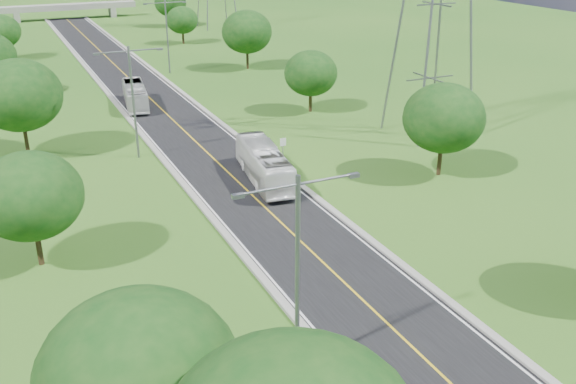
{
  "coord_description": "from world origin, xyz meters",
  "views": [
    {
      "loc": [
        -16.92,
        -10.36,
        19.79
      ],
      "look_at": [
        -0.14,
        25.53,
        3.0
      ],
      "focal_mm": 40.0,
      "sensor_mm": 36.0,
      "label": 1
    }
  ],
  "objects": [
    {
      "name": "tree_rd",
      "position": [
        17.0,
        76.0,
        5.27
      ],
      "size": [
        7.14,
        7.14,
        8.3
      ],
      "color": "black",
      "rests_on": "ground"
    },
    {
      "name": "tree_le",
      "position": [
        -14.5,
        98.0,
        4.33
      ],
      "size": [
        5.88,
        5.88,
        6.84
      ],
      "color": "black",
      "rests_on": "ground"
    },
    {
      "name": "bus_inbound",
      "position": [
        -2.33,
        62.25,
        1.39
      ],
      "size": [
        3.55,
        9.74,
        2.65
      ],
      "primitive_type": "imported",
      "rotation": [
        0.0,
        0.0,
        -0.14
      ],
      "color": "silver",
      "rests_on": "road"
    },
    {
      "name": "tree_la",
      "position": [
        -14.0,
        8.0,
        5.27
      ],
      "size": [
        7.14,
        7.14,
        8.3
      ],
      "color": "black",
      "rests_on": "ground"
    },
    {
      "name": "tree_rf",
      "position": [
        18.0,
        120.0,
        4.64
      ],
      "size": [
        6.3,
        6.3,
        7.33
      ],
      "color": "black",
      "rests_on": "ground"
    },
    {
      "name": "tree_lc",
      "position": [
        -15.0,
        50.0,
        5.58
      ],
      "size": [
        7.56,
        7.56,
        8.79
      ],
      "color": "black",
      "rests_on": "ground"
    },
    {
      "name": "tree_re",
      "position": [
        14.5,
        100.0,
        4.02
      ],
      "size": [
        5.46,
        5.46,
        6.35
      ],
      "color": "black",
      "rests_on": "ground"
    },
    {
      "name": "tree_rc",
      "position": [
        15.0,
        52.0,
        4.33
      ],
      "size": [
        5.88,
        5.88,
        6.84
      ],
      "color": "black",
      "rests_on": "ground"
    },
    {
      "name": "curb_right",
      "position": [
        4.25,
        66.0,
        0.11
      ],
      "size": [
        0.5,
        150.0,
        0.22
      ],
      "primitive_type": "cube",
      "color": "gray",
      "rests_on": "ground"
    },
    {
      "name": "streetlight_far_right",
      "position": [
        6.0,
        78.0,
        5.94
      ],
      "size": [
        5.9,
        0.25,
        10.0
      ],
      "color": "slate",
      "rests_on": "ground"
    },
    {
      "name": "ground",
      "position": [
        0.0,
        60.0,
        0.0
      ],
      "size": [
        260.0,
        260.0,
        0.0
      ],
      "primitive_type": "plane",
      "color": "#275A19",
      "rests_on": "ground"
    },
    {
      "name": "bus_outbound",
      "position": [
        2.07,
        34.8,
        1.52
      ],
      "size": [
        3.95,
        10.76,
        2.93
      ],
      "primitive_type": "imported",
      "rotation": [
        0.0,
        0.0,
        3.0
      ],
      "color": "white",
      "rests_on": "road"
    },
    {
      "name": "tree_rb",
      "position": [
        16.0,
        30.0,
        4.95
      ],
      "size": [
        6.72,
        6.72,
        7.82
      ],
      "color": "black",
      "rests_on": "ground"
    },
    {
      "name": "speed_limit_sign",
      "position": [
        5.2,
        37.98,
        1.6
      ],
      "size": [
        0.55,
        0.09,
        2.4
      ],
      "color": "slate",
      "rests_on": "ground"
    },
    {
      "name": "streetlight_near_left",
      "position": [
        -6.0,
        12.0,
        5.94
      ],
      "size": [
        5.9,
        0.25,
        10.0
      ],
      "color": "slate",
      "rests_on": "ground"
    },
    {
      "name": "curb_left",
      "position": [
        -4.25,
        66.0,
        0.11
      ],
      "size": [
        0.5,
        150.0,
        0.22
      ],
      "primitive_type": "cube",
      "color": "gray",
      "rests_on": "ground"
    },
    {
      "name": "streetlight_mid_left",
      "position": [
        -6.0,
        45.0,
        5.94
      ],
      "size": [
        5.9,
        0.25,
        10.0
      ],
      "color": "slate",
      "rests_on": "ground"
    },
    {
      "name": "overpass",
      "position": [
        0.0,
        140.0,
        2.41
      ],
      "size": [
        30.0,
        3.0,
        3.2
      ],
      "color": "gray",
      "rests_on": "ground"
    },
    {
      "name": "road",
      "position": [
        0.0,
        66.0,
        0.03
      ],
      "size": [
        8.0,
        150.0,
        0.06
      ],
      "primitive_type": "cube",
      "color": "black",
      "rests_on": "ground"
    },
    {
      "name": "tree_lb",
      "position": [
        -16.0,
        28.0,
        4.64
      ],
      "size": [
        6.3,
        6.3,
        7.33
      ],
      "color": "black",
      "rests_on": "ground"
    }
  ]
}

